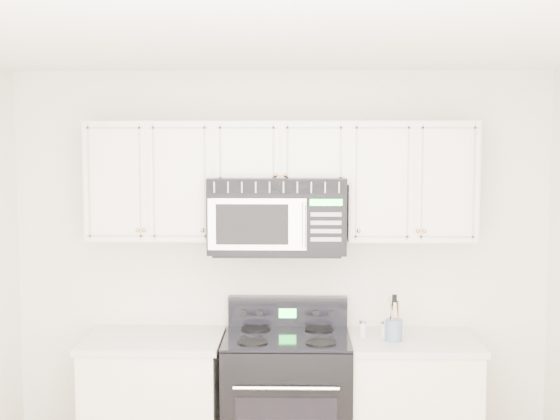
{
  "coord_description": "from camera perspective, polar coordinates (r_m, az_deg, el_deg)",
  "views": [
    {
      "loc": [
        0.11,
        -3.34,
        2.16
      ],
      "look_at": [
        0.0,
        1.3,
        1.74
      ],
      "focal_mm": 50.0,
      "sensor_mm": 36.0,
      "label": 1
    }
  ],
  "objects": [
    {
      "name": "utensil_crock",
      "position": [
        4.9,
        8.32,
        -8.63
      ],
      "size": [
        0.11,
        0.11,
        0.29
      ],
      "color": "slate",
      "rests_on": "base_cabinet_right"
    },
    {
      "name": "shaker_pepper",
      "position": [
        4.98,
        7.65,
        -8.61
      ],
      "size": [
        0.04,
        0.04,
        0.1
      ],
      "color": "silver",
      "rests_on": "base_cabinet_right"
    },
    {
      "name": "base_cabinet_left",
      "position": [
        5.17,
        -9.16,
        -14.45
      ],
      "size": [
        0.86,
        0.65,
        0.92
      ],
      "color": "beige",
      "rests_on": "ground"
    },
    {
      "name": "range",
      "position": [
        5.05,
        0.52,
        -14.15
      ],
      "size": [
        0.78,
        0.71,
        1.13
      ],
      "color": "black",
      "rests_on": "ground"
    },
    {
      "name": "microwave",
      "position": [
        4.9,
        -0.19,
        -0.33
      ],
      "size": [
        0.85,
        0.48,
        0.47
      ],
      "color": "black",
      "rests_on": "ground"
    },
    {
      "name": "room",
      "position": [
        3.45,
        -0.5,
        -9.2
      ],
      "size": [
        3.51,
        3.51,
        2.61
      ],
      "color": "#846144",
      "rests_on": "ground"
    },
    {
      "name": "base_cabinet_right",
      "position": [
        5.13,
        9.3,
        -14.59
      ],
      "size": [
        0.86,
        0.65,
        0.92
      ],
      "color": "beige",
      "rests_on": "ground"
    },
    {
      "name": "shaker_salt",
      "position": [
        4.97,
        6.07,
        -8.61
      ],
      "size": [
        0.04,
        0.04,
        0.11
      ],
      "color": "silver",
      "rests_on": "base_cabinet_right"
    },
    {
      "name": "upper_cabinets",
      "position": [
        4.93,
        0.08,
        2.6
      ],
      "size": [
        2.44,
        0.37,
        0.75
      ],
      "color": "beige",
      "rests_on": "ground"
    }
  ]
}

